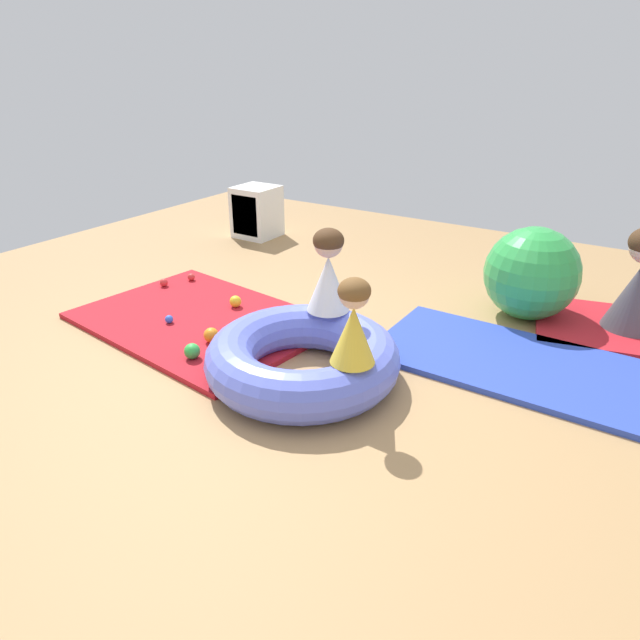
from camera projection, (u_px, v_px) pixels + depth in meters
ground_plane at (295, 373)px, 3.58m from camera, size 8.00×8.00×0.00m
gym_mat_front at (201, 320)px, 4.27m from camera, size 1.98×1.51×0.04m
gym_mat_far_left at (509, 361)px, 3.69m from camera, size 1.74×0.96×0.04m
gym_mat_far_right at (627, 330)px, 4.12m from camera, size 1.44×1.17×0.04m
inflatable_cushion at (303, 358)px, 3.45m from camera, size 1.21×1.21×0.31m
child_in_yellow at (353, 322)px, 3.00m from camera, size 0.36×0.36×0.49m
child_in_white at (328, 271)px, 3.63m from camera, size 0.39×0.39×0.56m
adult_seated at (640, 281)px, 3.95m from camera, size 0.48×0.48×0.75m
play_ball_red at (191, 277)px, 4.97m from camera, size 0.06×0.06×0.06m
play_ball_blue at (169, 319)px, 4.16m from camera, size 0.06×0.06×0.06m
play_ball_pink at (286, 325)px, 4.07m from camera, size 0.07×0.07×0.07m
play_ball_yellow at (235, 301)px, 4.43m from camera, size 0.09×0.09×0.09m
play_ball_orange at (211, 335)px, 3.87m from camera, size 0.11×0.11×0.11m
play_ball_teal at (282, 314)px, 4.21m from camera, size 0.09×0.09×0.09m
play_ball_green at (192, 351)px, 3.66m from camera, size 0.11×0.11×0.11m
play_ball_red_second at (164, 283)px, 4.84m from camera, size 0.07×0.07×0.07m
exercise_ball_large at (532, 274)px, 4.23m from camera, size 0.71×0.71×0.71m
storage_cube at (255, 212)px, 6.25m from camera, size 0.44×0.44×0.56m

